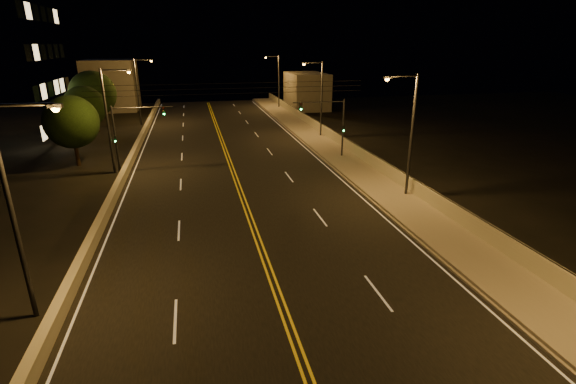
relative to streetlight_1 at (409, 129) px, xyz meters
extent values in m
cube|color=black|center=(-11.51, -1.71, -5.13)|extent=(18.00, 120.00, 0.02)
cube|color=gray|center=(-0.71, -1.71, -4.99)|extent=(3.60, 120.00, 0.30)
cube|color=gray|center=(-2.58, -1.71, -5.06)|extent=(0.14, 120.00, 0.15)
cube|color=#ADA790|center=(0.94, -1.71, -4.34)|extent=(0.30, 120.00, 1.00)
cube|color=#ADA790|center=(-20.68, -1.71, -4.76)|extent=(0.45, 120.00, 0.76)
cube|color=slate|center=(4.99, 45.03, -2.13)|extent=(6.00, 10.00, 6.01)
cube|color=slate|center=(-27.51, 50.51, -1.02)|extent=(8.00, 8.00, 8.24)
cylinder|color=black|center=(0.94, -1.71, -3.81)|extent=(0.06, 120.00, 0.06)
cube|color=silver|center=(-20.11, -1.71, -5.12)|extent=(0.12, 116.00, 0.00)
cube|color=silver|center=(-2.91, -1.71, -5.12)|extent=(0.12, 116.00, 0.00)
cube|color=gold|center=(-11.66, -1.71, -5.12)|extent=(0.12, 116.00, 0.00)
cube|color=gold|center=(-11.36, -1.71, -5.12)|extent=(0.12, 116.00, 0.00)
cube|color=silver|center=(-16.01, -11.21, -5.12)|extent=(0.12, 3.00, 0.00)
cube|color=silver|center=(-16.01, -2.21, -5.12)|extent=(0.12, 3.00, 0.00)
cube|color=silver|center=(-16.01, 6.79, -5.12)|extent=(0.12, 3.00, 0.00)
cube|color=silver|center=(-16.01, 15.79, -5.12)|extent=(0.12, 3.00, 0.00)
cube|color=silver|center=(-16.01, 24.79, -5.12)|extent=(0.12, 3.00, 0.00)
cube|color=silver|center=(-16.01, 33.79, -5.12)|extent=(0.12, 3.00, 0.00)
cube|color=silver|center=(-16.01, 42.79, -5.12)|extent=(0.12, 3.00, 0.00)
cube|color=silver|center=(-16.01, 51.79, -5.12)|extent=(0.12, 3.00, 0.00)
cube|color=silver|center=(-7.01, -11.21, -5.12)|extent=(0.12, 3.00, 0.00)
cube|color=silver|center=(-7.01, -2.21, -5.12)|extent=(0.12, 3.00, 0.00)
cube|color=silver|center=(-7.01, 6.79, -5.12)|extent=(0.12, 3.00, 0.00)
cube|color=silver|center=(-7.01, 15.79, -5.12)|extent=(0.12, 3.00, 0.00)
cube|color=silver|center=(-7.01, 24.79, -5.12)|extent=(0.12, 3.00, 0.00)
cube|color=silver|center=(-7.01, 33.79, -5.12)|extent=(0.12, 3.00, 0.00)
cube|color=silver|center=(-7.01, 42.79, -5.12)|extent=(0.12, 3.00, 0.00)
cube|color=silver|center=(-7.01, 51.79, -5.12)|extent=(0.12, 3.00, 0.00)
cylinder|color=#2D2D33|center=(0.29, 0.00, -0.70)|extent=(0.20, 0.20, 8.87)
cylinder|color=#2D2D33|center=(-0.81, 0.00, 3.58)|extent=(2.20, 0.12, 0.12)
cube|color=#2D2D33|center=(-1.91, 0.00, 3.51)|extent=(0.50, 0.25, 0.14)
sphere|color=#FF9E2D|center=(-1.91, 0.00, 3.41)|extent=(0.28, 0.28, 0.28)
cylinder|color=#2D2D33|center=(0.29, 21.32, -0.70)|extent=(0.20, 0.20, 8.87)
cylinder|color=#2D2D33|center=(-0.81, 21.32, 3.58)|extent=(2.20, 0.12, 0.12)
cube|color=#2D2D33|center=(-1.91, 21.32, 3.51)|extent=(0.50, 0.25, 0.14)
sphere|color=#FF9E2D|center=(-1.91, 21.32, 3.41)|extent=(0.28, 0.28, 0.28)
cylinder|color=#2D2D33|center=(0.29, 46.01, -0.70)|extent=(0.20, 0.20, 8.87)
cylinder|color=#2D2D33|center=(-0.81, 46.01, 3.58)|extent=(2.20, 0.12, 0.12)
cube|color=#2D2D33|center=(-1.91, 46.01, 3.51)|extent=(0.50, 0.25, 0.14)
sphere|color=#FF9E2D|center=(-1.91, 46.01, 3.41)|extent=(0.28, 0.28, 0.28)
cylinder|color=#2D2D33|center=(-21.71, -9.55, -0.70)|extent=(0.20, 0.20, 8.87)
cylinder|color=#2D2D33|center=(-20.61, -9.55, 3.58)|extent=(2.20, 0.12, 0.12)
cube|color=#2D2D33|center=(-19.51, -9.55, 3.51)|extent=(0.50, 0.25, 0.14)
sphere|color=#FF9E2D|center=(-19.51, -9.55, 3.41)|extent=(0.28, 0.28, 0.28)
cylinder|color=#2D2D33|center=(-21.71, 11.45, -0.70)|extent=(0.20, 0.20, 8.87)
cylinder|color=#2D2D33|center=(-20.61, 11.45, 3.58)|extent=(2.20, 0.12, 0.12)
cube|color=#2D2D33|center=(-19.51, 11.45, 3.51)|extent=(0.50, 0.25, 0.14)
sphere|color=#FF9E2D|center=(-19.51, 11.45, 3.41)|extent=(0.28, 0.28, 0.28)
cylinder|color=#2D2D33|center=(-21.71, 34.93, -0.70)|extent=(0.20, 0.20, 8.87)
cylinder|color=#2D2D33|center=(-20.61, 34.93, 3.58)|extent=(2.20, 0.12, 0.12)
cube|color=#2D2D33|center=(-19.51, 34.93, 3.51)|extent=(0.50, 0.25, 0.14)
sphere|color=#FF9E2D|center=(-19.51, 34.93, 3.41)|extent=(0.28, 0.28, 0.28)
cylinder|color=#2D2D33|center=(-0.51, 11.64, -2.24)|extent=(0.18, 0.18, 5.79)
cylinder|color=#2D2D33|center=(-3.01, 11.64, 0.45)|extent=(5.00, 0.10, 0.10)
cube|color=black|center=(-4.76, 11.64, 0.10)|extent=(0.28, 0.18, 0.80)
sphere|color=#19FF4C|center=(-4.76, 11.53, -0.15)|extent=(0.14, 0.14, 0.14)
cube|color=black|center=(-0.51, 11.49, -2.14)|extent=(0.22, 0.14, 0.55)
cylinder|color=#2D2D33|center=(-21.31, 11.64, -2.24)|extent=(0.18, 0.18, 5.79)
cylinder|color=#2D2D33|center=(-18.81, 11.64, 0.45)|extent=(5.00, 0.10, 0.10)
cube|color=black|center=(-17.06, 11.64, 0.10)|extent=(0.28, 0.18, 0.80)
sphere|color=#19FF4C|center=(-17.06, 11.53, -0.15)|extent=(0.14, 0.14, 0.14)
cube|color=black|center=(-21.31, 11.49, -2.14)|extent=(0.22, 0.14, 0.55)
cylinder|color=black|center=(-11.51, 7.79, 1.86)|extent=(22.00, 0.03, 0.03)
cylinder|color=black|center=(-11.51, 7.79, 2.26)|extent=(22.00, 0.03, 0.03)
cylinder|color=black|center=(-11.51, 7.79, 2.66)|extent=(22.00, 0.03, 0.03)
cylinder|color=black|center=(-25.38, 14.72, -4.01)|extent=(0.36, 0.36, 2.26)
sphere|color=black|center=(-25.38, 14.72, -1.06)|extent=(4.77, 4.77, 4.77)
cylinder|color=black|center=(-26.50, 25.14, -4.03)|extent=(0.36, 0.36, 2.22)
sphere|color=black|center=(-26.50, 25.14, -1.13)|extent=(4.68, 4.68, 4.68)
cylinder|color=black|center=(-26.62, 31.11, -3.80)|extent=(0.36, 0.36, 2.67)
sphere|color=black|center=(-26.62, 31.11, -0.32)|extent=(5.63, 5.63, 5.63)
camera|label=1|loc=(-14.70, -26.29, 5.64)|focal=26.00mm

